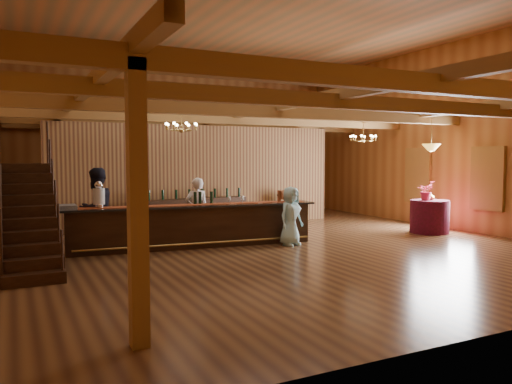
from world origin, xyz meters
name	(u,v)px	position (x,y,z in m)	size (l,w,h in m)	color
floor	(268,242)	(0.00, 0.00, 0.00)	(14.00, 14.00, 0.00)	brown
ceiling	(268,19)	(0.00, 0.00, 5.50)	(14.00, 14.00, 0.00)	brown
wall_back	(181,141)	(0.00, 7.00, 2.75)	(12.00, 0.10, 5.50)	#A96C34
wall_right	(444,137)	(6.00, 0.00, 2.75)	(0.10, 14.00, 5.50)	#A96C34
beam_grid	(259,114)	(0.00, 0.51, 3.24)	(11.90, 13.90, 0.39)	olive
support_posts	(277,179)	(0.00, -0.50, 1.60)	(9.20, 10.20, 3.20)	olive
partition_wall	(201,176)	(-0.50, 3.50, 1.55)	(9.00, 0.18, 3.10)	olive
window_right_front	(488,178)	(5.95, -1.60, 1.55)	(0.12, 1.05, 1.75)	white
window_right_back	(418,175)	(5.95, 1.00, 1.55)	(0.12, 1.05, 1.75)	white
staircase	(30,217)	(-5.45, -0.74, 1.00)	(1.00, 2.80, 2.00)	black
backroom_boxes	(187,203)	(-0.29, 5.50, 0.53)	(4.10, 0.60, 1.10)	black
tasting_bar	(194,226)	(-1.88, 0.18, 0.51)	(6.06, 1.33, 1.01)	black
beverage_dispenser	(99,195)	(-4.00, 0.43, 1.29)	(0.26, 0.26, 0.60)	silver
glass_rack_tray	(64,207)	(-4.74, 0.41, 1.05)	(0.50, 0.50, 0.10)	gray
raffle_drum	(284,195)	(0.42, -0.09, 1.18)	(0.34, 0.24, 0.30)	brown
bar_bottle_0	(195,198)	(-1.80, 0.29, 1.15)	(0.07, 0.07, 0.30)	black
bar_bottle_1	(200,198)	(-1.69, 0.28, 1.15)	(0.07, 0.07, 0.30)	black
bar_bottle_2	(211,198)	(-1.40, 0.25, 1.15)	(0.07, 0.07, 0.30)	black
backbar_shelf	(196,214)	(-0.82, 3.04, 0.45)	(3.22, 0.50, 0.91)	black
round_table	(430,217)	(4.80, -0.65, 0.46)	(1.07, 1.07, 0.92)	#570922
chandelier_left	(182,127)	(-1.94, 0.87, 2.88)	(0.80, 0.80, 0.47)	tan
chandelier_right	(363,138)	(4.10, 1.46, 2.73)	(0.80, 0.80, 0.63)	tan
pendant_lamp	(431,147)	(4.80, -0.65, 2.40)	(0.52, 0.52, 0.90)	tan
bartender	(197,210)	(-1.58, 0.82, 0.81)	(0.59, 0.39, 1.62)	white
staff_second	(96,209)	(-4.00, 0.90, 0.94)	(0.92, 0.72, 1.89)	black
guest	(291,216)	(0.29, -0.65, 0.71)	(0.69, 0.45, 1.42)	#B0EAEE
floor_plant	(289,205)	(2.32, 2.96, 0.57)	(0.63, 0.50, 1.14)	#274E17
table_flowers	(426,190)	(4.71, -0.58, 1.19)	(0.49, 0.42, 0.54)	#D83655
table_vase	(431,194)	(4.94, -0.55, 1.08)	(0.15, 0.15, 0.31)	tan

